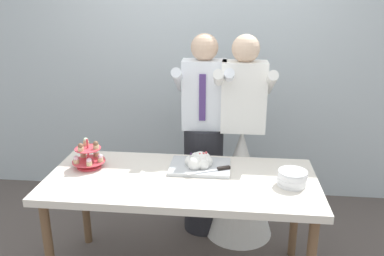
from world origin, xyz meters
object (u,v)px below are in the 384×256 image
cupcake_stand (89,157)px  person_bride (241,169)px  main_cake_tray (200,163)px  plate_stack (292,178)px  person_groom (204,147)px  dessert_table (181,187)px

cupcake_stand → person_bride: bearing=24.9°
cupcake_stand → main_cake_tray: bearing=4.3°
plate_stack → person_bride: size_ratio=0.12×
main_cake_tray → person_groom: (-0.01, 0.48, -0.07)m
cupcake_stand → person_groom: (0.77, 0.54, -0.11)m
dessert_table → cupcake_stand: size_ratio=7.83×
cupcake_stand → person_groom: person_groom is taller
person_bride → cupcake_stand: bearing=-155.1°
plate_stack → dessert_table: bearing=177.0°
plate_stack → person_bride: 0.75m
cupcake_stand → person_bride: 1.22m
cupcake_stand → person_groom: size_ratio=0.14×
dessert_table → plate_stack: 0.73m
person_groom → main_cake_tray: bearing=-88.6°
person_groom → plate_stack: bearing=-47.6°
main_cake_tray → plate_stack: 0.64m
person_groom → person_bride: bearing=-7.1°
cupcake_stand → main_cake_tray: (0.78, 0.06, -0.04)m
main_cake_tray → person_bride: 0.58m
dessert_table → main_cake_tray: 0.22m
plate_stack → main_cake_tray: bearing=162.1°
dessert_table → cupcake_stand: cupcake_stand is taller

